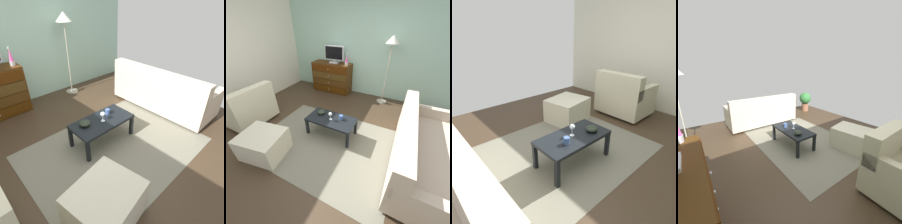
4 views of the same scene
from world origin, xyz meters
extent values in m
cube|color=#3A2B1D|center=(0.00, 0.00, -0.03)|extent=(5.37, 5.10, 0.05)
cube|color=#98C0AC|center=(0.00, 2.31, 1.32)|extent=(5.37, 0.12, 2.63)
cube|color=#696657|center=(0.20, -0.20, 0.00)|extent=(2.60, 1.90, 0.01)
cube|color=#3F2105|center=(-0.84, 1.77, 0.14)|extent=(1.17, 0.02, 0.19)
sphere|color=silver|center=(-0.84, 1.75, 0.14)|extent=(0.03, 0.03, 0.03)
cylinder|color=#B7B7BC|center=(-0.32, 1.95, 0.95)|extent=(0.09, 0.09, 0.08)
cone|color=#D84C99|center=(-0.32, 1.95, 1.10)|extent=(0.08, 0.08, 0.22)
cylinder|color=#B7B7BC|center=(-0.32, 1.95, 1.23)|extent=(0.04, 0.04, 0.03)
cube|color=black|center=(-0.26, 0.29, 0.17)|extent=(0.05, 0.05, 0.35)
cube|color=black|center=(0.64, 0.29, 0.17)|extent=(0.05, 0.05, 0.35)
cube|color=black|center=(-0.26, -0.14, 0.17)|extent=(0.05, 0.05, 0.35)
cube|color=black|center=(0.64, -0.14, 0.17)|extent=(0.05, 0.05, 0.35)
cube|color=black|center=(0.19, 0.08, 0.37)|extent=(0.96, 0.49, 0.04)
cylinder|color=silver|center=(0.19, 0.06, 0.39)|extent=(0.06, 0.06, 0.00)
cylinder|color=silver|center=(0.19, 0.06, 0.44)|extent=(0.01, 0.01, 0.09)
sphere|color=silver|center=(0.19, 0.06, 0.51)|extent=(0.07, 0.07, 0.07)
cylinder|color=#3F5A93|center=(0.37, 0.15, 0.43)|extent=(0.08, 0.08, 0.08)
torus|color=#3F5A93|center=(0.42, 0.15, 0.43)|extent=(0.05, 0.01, 0.05)
ellipsoid|color=black|center=(-0.09, 0.15, 0.42)|extent=(0.17, 0.17, 0.07)
cylinder|color=#332319|center=(2.18, -0.86, 0.03)|extent=(0.05, 0.05, 0.05)
cylinder|color=#332319|center=(2.18, 0.97, 0.03)|extent=(0.05, 0.05, 0.05)
cylinder|color=#332319|center=(1.49, -0.86, 0.03)|extent=(0.05, 0.05, 0.05)
cylinder|color=#332319|center=(1.49, 0.97, 0.03)|extent=(0.05, 0.05, 0.05)
cube|color=#C3AE99|center=(1.83, 0.05, 0.23)|extent=(0.85, 1.99, 0.36)
cube|color=#C3AE99|center=(1.51, 0.05, 0.64)|extent=(0.20, 1.99, 0.45)
cube|color=#C3AE99|center=(1.83, -0.88, 0.51)|extent=(0.81, 0.12, 0.20)
cube|color=#C3AE99|center=(1.83, 0.99, 0.51)|extent=(0.81, 0.12, 0.20)
cube|color=beige|center=(-0.62, -0.90, 0.22)|extent=(0.79, 0.71, 0.44)
cylinder|color=#A59E8C|center=(0.84, 1.95, 0.01)|extent=(0.28, 0.28, 0.02)
cylinder|color=#A59E8C|center=(0.84, 1.95, 0.79)|extent=(0.02, 0.02, 1.54)
cone|color=silver|center=(0.84, 1.95, 1.65)|extent=(0.32, 0.32, 0.18)
camera|label=1|loc=(-1.35, -1.76, 2.03)|focal=30.41mm
camera|label=2|loc=(1.30, -1.84, 2.02)|focal=22.20mm
camera|label=3|loc=(1.69, 1.57, 1.64)|focal=30.79mm
camera|label=4|loc=(-2.10, 1.79, 1.68)|focal=22.97mm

